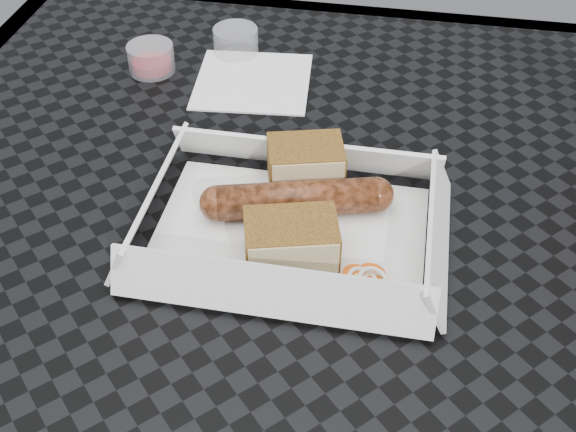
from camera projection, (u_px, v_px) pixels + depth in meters
name	position (u px, v px, depth m)	size (l,w,h in m)	color
patio_table	(288.00, 274.00, 0.67)	(0.80, 0.80, 0.74)	black
food_tray	(290.00, 233.00, 0.59)	(0.22, 0.15, 0.00)	white
bratwurst	(297.00, 199.00, 0.60)	(0.16, 0.07, 0.03)	brown
bread_near	(306.00, 165.00, 0.63)	(0.06, 0.05, 0.04)	brown
bread_far	(291.00, 241.00, 0.56)	(0.07, 0.05, 0.04)	brown
veg_garnish	(372.00, 291.00, 0.54)	(0.03, 0.03, 0.00)	#E6510A
napkin	(253.00, 81.00, 0.77)	(0.12, 0.12, 0.00)	white
condiment_cup_sauce	(151.00, 58.00, 0.78)	(0.05, 0.05, 0.03)	maroon
condiment_cup_empty	(236.00, 41.00, 0.81)	(0.05, 0.05, 0.03)	silver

